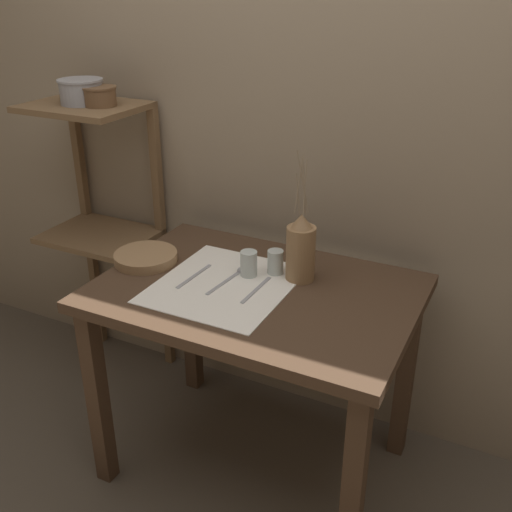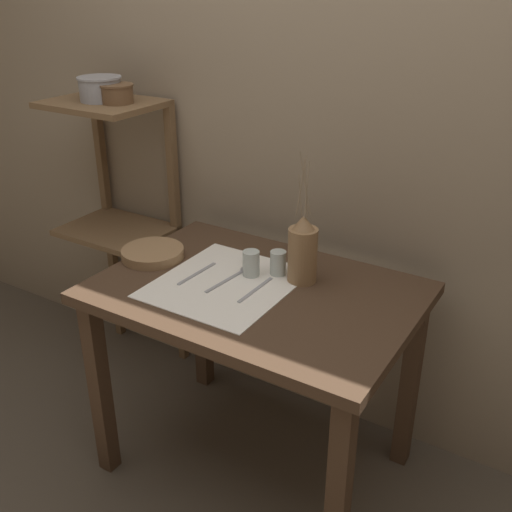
{
  "view_description": "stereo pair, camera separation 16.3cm",
  "coord_description": "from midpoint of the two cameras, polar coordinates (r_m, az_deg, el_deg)",
  "views": [
    {
      "loc": [
        0.8,
        -1.6,
        1.75
      ],
      "look_at": [
        0.0,
        0.0,
        0.9
      ],
      "focal_mm": 42.0,
      "sensor_mm": 36.0,
      "label": 1
    },
    {
      "loc": [
        0.94,
        -1.52,
        1.75
      ],
      "look_at": [
        0.0,
        0.0,
        0.9
      ],
      "focal_mm": 42.0,
      "sensor_mm": 36.0,
      "label": 2
    }
  ],
  "objects": [
    {
      "name": "wooden_table",
      "position": [
        2.09,
        2.25,
        -5.93
      ],
      "size": [
        1.07,
        0.75,
        0.78
      ],
      "color": "#422D1E",
      "rests_on": "ground_plane"
    },
    {
      "name": "knife_center",
      "position": [
        2.11,
        -3.46,
        -1.73
      ],
      "size": [
        0.02,
        0.2,
        0.0
      ],
      "color": "#939399",
      "rests_on": "wooden_table"
    },
    {
      "name": "ground_plane",
      "position": [
        2.5,
        1.98,
        -19.04
      ],
      "size": [
        12.0,
        12.0,
        0.0
      ],
      "primitive_type": "plane",
      "color": "brown"
    },
    {
      "name": "wooden_shelf_unit",
      "position": [
        2.71,
        -11.17,
        6.22
      ],
      "size": [
        0.46,
        0.36,
        1.27
      ],
      "color": "brown",
      "rests_on": "ground_plane"
    },
    {
      "name": "spoon_outer",
      "position": [
        2.1,
        0.32,
        -1.81
      ],
      "size": [
        0.04,
        0.21,
        0.02
      ],
      "color": "#939399",
      "rests_on": "wooden_table"
    },
    {
      "name": "wooden_bowl",
      "position": [
        2.25,
        -7.8,
        0.21
      ],
      "size": [
        0.23,
        0.23,
        0.04
      ],
      "color": "#8E6B47",
      "rests_on": "wooden_table"
    },
    {
      "name": "linen_cloth",
      "position": [
        2.06,
        -0.66,
        -2.64
      ],
      "size": [
        0.44,
        0.5,
        0.0
      ],
      "color": "white",
      "rests_on": "wooden_table"
    },
    {
      "name": "metal_pot_small",
      "position": [
        2.51,
        -11.24,
        14.99
      ],
      "size": [
        0.13,
        0.13,
        0.07
      ],
      "color": "brown",
      "rests_on": "wooden_shelf_unit"
    },
    {
      "name": "stone_wall_back",
      "position": [
        2.29,
        8.64,
        11.23
      ],
      "size": [
        7.0,
        0.06,
        2.4
      ],
      "color": "gray",
      "rests_on": "ground_plane"
    },
    {
      "name": "fork_outer",
      "position": [
        2.01,
        2.29,
        -3.28
      ],
      "size": [
        0.02,
        0.2,
        0.0
      ],
      "color": "#939399",
      "rests_on": "wooden_table"
    },
    {
      "name": "glass_tumbler_far",
      "position": [
        2.1,
        4.35,
        -0.69
      ],
      "size": [
        0.06,
        0.06,
        0.09
      ],
      "color": "#B7C1BC",
      "rests_on": "wooden_table"
    },
    {
      "name": "glass_tumbler_near",
      "position": [
        2.09,
        1.77,
        -0.75
      ],
      "size": [
        0.06,
        0.06,
        0.09
      ],
      "color": "#B7C1BC",
      "rests_on": "wooden_table"
    },
    {
      "name": "pitcher_with_flowers",
      "position": [
        2.04,
        6.76,
        0.43
      ],
      "size": [
        0.1,
        0.1,
        0.45
      ],
      "color": "olive",
      "rests_on": "wooden_table"
    },
    {
      "name": "metal_pot_large",
      "position": [
        2.57,
        -12.82,
        15.34
      ],
      "size": [
        0.18,
        0.18,
        0.1
      ],
      "color": "#939399",
      "rests_on": "wooden_shelf_unit"
    }
  ]
}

